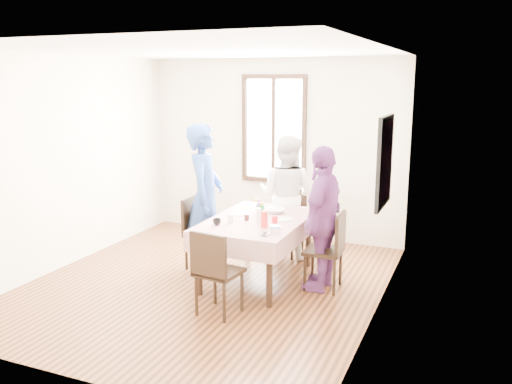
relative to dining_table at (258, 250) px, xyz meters
The scene contains 30 objects.
ground 0.73m from the dining_table, 143.82° to the right, with size 4.50×4.50×0.00m, color black.
back_wall 2.18m from the dining_table, 105.08° to the left, with size 4.00×4.00×0.00m, color beige.
right_wall 1.82m from the dining_table, 13.93° to the right, with size 4.50×4.50×0.00m, color beige.
window_frame 2.31m from the dining_table, 105.23° to the left, with size 1.02×0.06×1.62m, color black.
window_pane 2.32m from the dining_table, 105.16° to the left, with size 0.90×0.02×1.50m, color white.
art_poster 1.89m from the dining_table, ahead, with size 0.04×0.76×0.96m, color red.
dining_table is the anchor object (origin of this frame).
tablecloth 0.38m from the dining_table, behind, with size 1.09×1.63×0.01m, color #5A0810.
chair_left 0.82m from the dining_table, behind, with size 0.42×0.42×0.91m, color black.
chair_right 0.81m from the dining_table, ahead, with size 0.42×0.42×0.91m, color black.
chair_far 1.04m from the dining_table, 90.00° to the left, with size 0.42×0.42×0.91m, color black.
chair_near 1.04m from the dining_table, 90.00° to the right, with size 0.42×0.42×0.91m, color black.
person_left 0.97m from the dining_table, 169.78° to the left, with size 0.68×0.44×1.86m, color navy.
person_far 1.12m from the dining_table, 90.00° to the left, with size 0.81×0.63×1.67m, color silver.
person_right 0.91m from the dining_table, ahead, with size 0.98×0.41×1.68m, color #67306E.
mug_black 0.68m from the dining_table, 127.24° to the right, with size 0.09×0.09×0.07m, color black.
mug_flag 0.51m from the dining_table, 24.08° to the right, with size 0.08×0.08×0.08m, color red.
mug_green 0.57m from the dining_table, 107.79° to the left, with size 0.11×0.11×0.09m, color #0C7226.
serving_bowl 0.55m from the dining_table, 74.45° to the left, with size 0.21×0.21×0.05m, color white.
juice_carton 0.61m from the dining_table, 56.10° to the right, with size 0.06×0.06×0.19m, color red.
butter_tub 0.71m from the dining_table, 48.13° to the right, with size 0.12×0.12×0.06m, color white.
jam_jar 0.45m from the dining_table, 130.51° to the right, with size 0.06×0.06×0.08m, color black.
drinking_glass 0.56m from the dining_table, 130.65° to the right, with size 0.07×0.07×0.10m, color silver.
smartphone 0.77m from the dining_table, 60.01° to the right, with size 0.08×0.15×0.01m, color black.
flower_vase 0.45m from the dining_table, 49.07° to the left, with size 0.06×0.06×0.13m, color silver.
plate_left 0.51m from the dining_table, 159.30° to the left, with size 0.20×0.20×0.01m, color white.
plate_right 0.50m from the dining_table, 16.01° to the left, with size 0.20×0.20×0.01m, color white.
plate_far 0.72m from the dining_table, 88.76° to the left, with size 0.20×0.20×0.01m, color white.
butter_lid 0.73m from the dining_table, 48.13° to the right, with size 0.12×0.12×0.01m, color blue.
flower_bunch 0.57m from the dining_table, 49.07° to the left, with size 0.09×0.09×0.10m, color yellow, non-canonical shape.
Camera 1 is at (2.88, -5.35, 2.41)m, focal length 37.71 mm.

